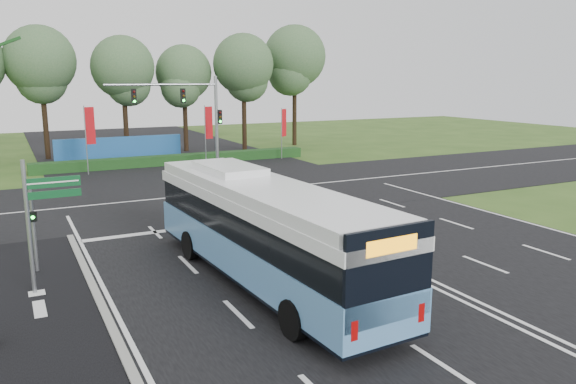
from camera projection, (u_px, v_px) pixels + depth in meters
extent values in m
plane|color=#30511B|center=(338.00, 243.00, 23.84)|extent=(120.00, 120.00, 0.00)
cube|color=black|center=(338.00, 242.00, 23.83)|extent=(20.00, 120.00, 0.04)
cube|color=black|center=(234.00, 192.00, 34.32)|extent=(120.00, 14.00, 0.05)
cube|color=black|center=(15.00, 328.00, 15.67)|extent=(5.00, 18.00, 0.06)
cube|color=gray|center=(104.00, 311.00, 16.73)|extent=(0.25, 18.00, 0.12)
cube|color=#538AC0|center=(263.00, 251.00, 18.91)|extent=(3.41, 13.12, 1.19)
cube|color=black|center=(264.00, 266.00, 19.02)|extent=(3.38, 13.06, 0.32)
cube|color=black|center=(263.00, 219.00, 18.70)|extent=(3.29, 12.92, 1.03)
cube|color=white|center=(263.00, 200.00, 18.57)|extent=(3.41, 13.12, 0.38)
cube|color=white|center=(263.00, 189.00, 18.49)|extent=(3.33, 12.60, 0.38)
cube|color=white|center=(229.00, 168.00, 20.72)|extent=(1.91, 3.34, 0.27)
cube|color=black|center=(389.00, 276.00, 13.23)|extent=(2.63, 0.26, 2.38)
cube|color=orange|center=(392.00, 245.00, 13.04)|extent=(1.52, 0.14, 0.38)
cylinder|color=black|center=(190.00, 245.00, 21.53)|extent=(0.36, 1.14, 1.13)
cylinder|color=black|center=(249.00, 236.00, 22.78)|extent=(0.36, 1.14, 1.13)
cylinder|color=black|center=(293.00, 320.00, 14.92)|extent=(0.36, 1.14, 1.13)
cylinder|color=black|center=(369.00, 301.00, 16.17)|extent=(0.36, 1.14, 1.13)
cylinder|color=gray|center=(34.00, 231.00, 19.89)|extent=(0.12, 0.12, 3.07)
cube|color=black|center=(33.00, 217.00, 19.62)|extent=(0.29, 0.24, 0.35)
sphere|color=#19F233|center=(33.00, 217.00, 19.53)|extent=(0.12, 0.12, 0.12)
cylinder|color=gray|center=(29.00, 229.00, 17.69)|extent=(0.13, 0.13, 4.40)
cube|color=#0C4520|center=(53.00, 182.00, 17.79)|extent=(1.65, 0.09, 0.33)
cube|color=#0C4520|center=(54.00, 194.00, 17.86)|extent=(1.65, 0.09, 0.24)
cube|color=white|center=(53.00, 182.00, 17.75)|extent=(1.54, 0.04, 0.04)
cylinder|color=gray|center=(86.00, 141.00, 39.93)|extent=(0.08, 0.08, 4.95)
cube|color=#B70F16|center=(90.00, 126.00, 39.93)|extent=(0.66, 0.16, 2.64)
cylinder|color=gray|center=(205.00, 136.00, 44.39)|extent=(0.07, 0.07, 4.76)
cube|color=#B70F16|center=(209.00, 123.00, 44.39)|extent=(0.63, 0.14, 2.54)
cylinder|color=gray|center=(282.00, 134.00, 47.73)|extent=(0.07, 0.07, 4.38)
cube|color=#B70F16|center=(284.00, 123.00, 47.79)|extent=(0.55, 0.28, 2.34)
cylinder|color=gray|center=(217.00, 124.00, 41.94)|extent=(0.24, 0.24, 7.00)
cylinder|color=gray|center=(162.00, 85.00, 39.58)|extent=(8.00, 0.16, 0.16)
cube|color=black|center=(183.00, 96.00, 40.41)|extent=(0.32, 0.28, 1.05)
cube|color=black|center=(134.00, 96.00, 38.85)|extent=(0.32, 0.28, 1.05)
cube|color=black|center=(220.00, 117.00, 41.95)|extent=(0.32, 0.28, 1.05)
cube|color=#193A15|center=(177.00, 160.00, 45.16)|extent=(22.00, 1.20, 0.80)
cube|color=#1B5193|center=(120.00, 150.00, 45.43)|extent=(10.00, 0.30, 2.20)
cylinder|color=black|center=(45.00, 113.00, 47.44)|extent=(0.44, 0.44, 7.88)
sphere|color=#395F37|center=(40.00, 60.00, 46.57)|extent=(5.80, 5.80, 5.80)
cylinder|color=black|center=(125.00, 114.00, 49.59)|extent=(0.44, 0.44, 7.40)
sphere|color=#395F37|center=(123.00, 67.00, 48.77)|extent=(5.45, 5.45, 5.45)
cylinder|color=black|center=(185.00, 114.00, 52.84)|extent=(0.44, 0.44, 6.98)
sphere|color=#395F37|center=(184.00, 73.00, 52.07)|extent=(5.14, 5.14, 5.14)
cylinder|color=black|center=(244.00, 110.00, 53.48)|extent=(0.44, 0.44, 7.73)
sphere|color=#395F37|center=(243.00, 64.00, 52.62)|extent=(5.70, 5.70, 5.70)
cylinder|color=black|center=(295.00, 104.00, 57.56)|extent=(0.44, 0.44, 8.53)
sphere|color=#395F37|center=(295.00, 56.00, 56.62)|extent=(6.29, 6.29, 6.29)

